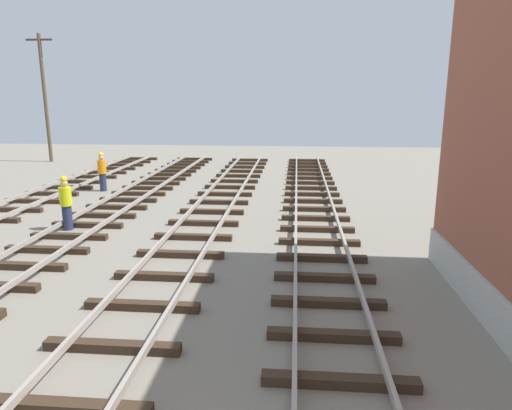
{
  "coord_description": "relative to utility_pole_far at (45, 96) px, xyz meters",
  "views": [
    {
      "loc": [
        0.15,
        -2.23,
        4.49
      ],
      "look_at": [
        -0.88,
        9.58,
        1.67
      ],
      "focal_mm": 32.28,
      "sensor_mm": 36.0,
      "label": 1
    }
  ],
  "objects": [
    {
      "name": "track_worker_distant",
      "position": [
        9.36,
        -16.19,
        -3.52
      ],
      "size": [
        0.4,
        0.4,
        1.87
      ],
      "color": "#262D4C",
      "rests_on": "ground"
    },
    {
      "name": "track_worker_foreground",
      "position": [
        7.86,
        -9.66,
        -3.52
      ],
      "size": [
        0.4,
        0.4,
        1.87
      ],
      "color": "#262D4C",
      "rests_on": "ground"
    },
    {
      "name": "utility_pole_far",
      "position": [
        0.0,
        0.0,
        0.0
      ],
      "size": [
        1.8,
        0.24,
        8.52
      ],
      "color": "brown",
      "rests_on": "ground"
    }
  ]
}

